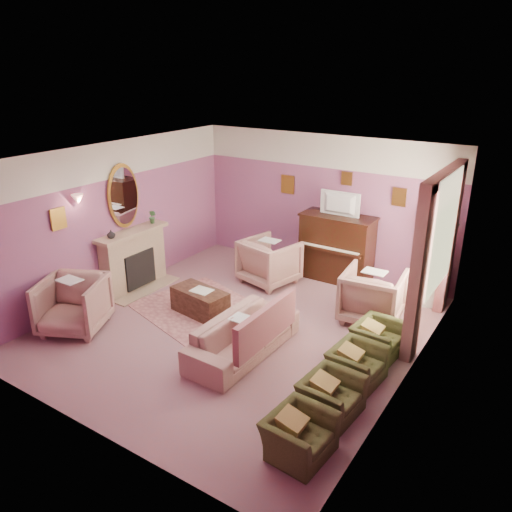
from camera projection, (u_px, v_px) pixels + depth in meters
The scene contains 48 objects.
floor at pixel (239, 326), 8.26m from camera, with size 5.50×6.00×0.01m, color #97666F.
ceiling at pixel (237, 157), 7.25m from camera, with size 5.50×6.00×0.01m, color white.
wall_back at pixel (323, 204), 10.10m from camera, with size 5.50×0.02×2.80m, color #7A4B80.
wall_front at pixel (79, 327), 5.41m from camera, with size 5.50×0.02×2.80m, color #7A4B80.
wall_left at pixel (115, 219), 9.15m from camera, with size 0.02×6.00×2.80m, color #7A4B80.
wall_right at pixel (414, 288), 6.36m from camera, with size 0.02×6.00×2.80m, color #7A4B80.
picture_rail_band at pixel (325, 151), 9.70m from camera, with size 5.50×0.01×0.65m, color silver.
stripe_panel at pixel (436, 277), 7.50m from camera, with size 0.01×3.00×2.15m, color #AFC29D.
fireplace_surround at pixel (134, 260), 9.54m from camera, with size 0.30×1.40×1.10m, color tan.
fireplace_inset at pixel (138, 269), 9.54m from camera, with size 0.18×0.72×0.68m, color black.
fire_ember at pixel (140, 278), 9.58m from camera, with size 0.06×0.54×0.10m, color #FF4929.
mantel_shelf at pixel (132, 232), 9.31m from camera, with size 0.40×1.55×0.07m, color tan.
hearth at pixel (143, 288), 9.63m from camera, with size 0.55×1.50×0.02m, color tan.
mirror_frame at pixel (123, 196), 9.14m from camera, with size 0.04×0.72×1.20m, color #AB7E2C.
mirror_glass at pixel (124, 196), 9.13m from camera, with size 0.01×0.60×1.06m, color silver.
sconce_shade at pixel (78, 199), 8.21m from camera, with size 0.20×0.20×0.16m, color #FFA38E.
piano at pixel (337, 248), 9.87m from camera, with size 1.40×0.60×1.30m, color black.
piano_keyshelf at pixel (329, 250), 9.57m from camera, with size 1.30×0.12×0.06m, color black.
piano_keys at pixel (329, 248), 9.55m from camera, with size 1.20×0.08×0.02m, color white.
piano_top at pixel (339, 216), 9.63m from camera, with size 1.45×0.65×0.04m, color black.
television at pixel (338, 202), 9.48m from camera, with size 0.80×0.12×0.48m, color black.
print_back_left at pixel (288, 184), 10.36m from camera, with size 0.30×0.03×0.38m, color #AB7E2C.
print_back_right at pixel (399, 197), 9.14m from camera, with size 0.26×0.03×0.34m, color #AB7E2C.
print_back_mid at pixel (347, 178), 9.60m from camera, with size 0.22×0.03×0.26m, color #AB7E2C.
print_left_wall at pixel (58, 219), 8.08m from camera, with size 0.03×0.28×0.36m, color #AB7E2C.
window_blind at pixel (444, 232), 7.49m from camera, with size 0.03×1.40×1.80m, color beige.
curtain_left at pixel (418, 276), 6.95m from camera, with size 0.16×0.34×2.60m, color #9B5459.
curtain_right at pixel (449, 240), 8.39m from camera, with size 0.16×0.34×2.60m, color #9B5459.
pelmet at pixel (446, 175), 7.22m from camera, with size 0.16×2.20×0.16m, color #9B5459.
mantel_plant at pixel (153, 217), 9.68m from camera, with size 0.16×0.16×0.28m, color #3C753C.
mantel_vase at pixel (111, 234), 8.88m from camera, with size 0.16×0.16×0.16m, color silver.
area_rug at pixel (206, 312), 8.71m from camera, with size 2.50×1.80×0.01m, color #AE6B69.
coffee_table at pixel (200, 302), 8.61m from camera, with size 1.00×0.50×0.45m, color #3B2316.
table_paper at pixel (202, 290), 8.50m from camera, with size 0.35×0.28×0.01m, color silver.
sofa at pixel (243, 329), 7.37m from camera, with size 0.67×2.01×0.81m, color tan.
sofa_throw at pixel (266, 325), 7.09m from camera, with size 0.10×1.52×0.56m, color #9B5459.
floral_armchair_left at pixel (270, 259), 9.75m from camera, with size 0.95×0.95×0.99m, color tan.
floral_armchair_right at pixel (373, 293), 8.31m from camera, with size 0.95×0.95×0.99m, color tan.
floral_armchair_front at pixel (73, 302), 7.99m from camera, with size 0.95×0.95×0.99m, color tan.
olive_chair_a at pixel (299, 429), 5.47m from camera, with size 0.53×0.75×0.65m, color #444821.
olive_chair_b at pixel (331, 391), 6.12m from camera, with size 0.53×0.75×0.65m, color #444821.
olive_chair_c at pixel (357, 360), 6.76m from camera, with size 0.53×0.75×0.65m, color #444821.
olive_chair_d at pixel (378, 334), 7.40m from camera, with size 0.53×0.75×0.65m, color #444821.
side_table at pixel (429, 284), 8.98m from camera, with size 0.52×0.52×0.70m, color silver.
side_plant_big at pixel (433, 258), 8.79m from camera, with size 0.30×0.30×0.34m, color #3C753C.
side_plant_small at pixel (438, 262), 8.67m from camera, with size 0.16×0.16×0.28m, color #3C753C.
palm_pot at pixel (426, 293), 9.05m from camera, with size 0.34×0.34×0.34m, color #A56134.
palm_plant at pixel (433, 247), 8.73m from camera, with size 0.76×0.76×1.44m, color #3C753C.
Camera 1 is at (4.21, -5.95, 4.08)m, focal length 35.00 mm.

